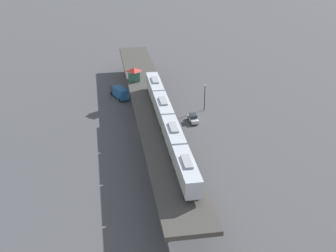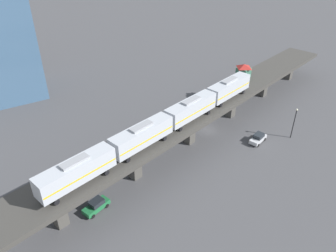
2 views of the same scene
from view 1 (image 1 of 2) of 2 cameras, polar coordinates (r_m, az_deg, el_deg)
name	(u,v)px [view 1 (image 1 of 2)]	position (r m, az deg, el deg)	size (l,w,h in m)	color
ground_plane	(152,131)	(108.75, -1.94, -0.61)	(400.00, 400.00, 0.00)	#424244
elevated_viaduct	(152,108)	(106.46, -2.00, 2.17)	(31.89, 91.05, 6.61)	#393733
subway_train	(168,121)	(92.10, 0.00, 0.58)	(15.58, 48.83, 4.45)	#ADB2BA
signal_hut	(134,74)	(120.38, -4.17, 6.39)	(3.94, 3.94, 3.40)	#33604C
street_car_green	(184,205)	(82.09, 1.98, -9.59)	(3.17, 4.75, 1.89)	#1E6638
street_car_silver	(193,118)	(112.93, 3.08, 0.95)	(3.02, 4.74, 1.89)	#B7BABF
delivery_truck	(119,92)	(126.82, -5.96, 4.14)	(6.16, 7.09, 3.20)	#333338
street_lamp	(205,95)	(118.18, 4.49, 3.76)	(0.44, 0.44, 6.94)	black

